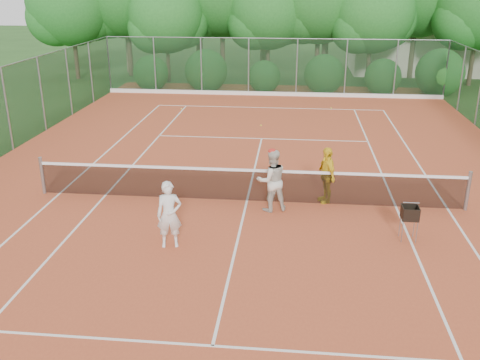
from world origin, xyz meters
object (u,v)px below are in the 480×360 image
(player_white, at_px, (169,215))
(player_yellow, at_px, (326,175))
(ball_hopper, at_px, (410,214))
(player_center_grp, at_px, (272,180))

(player_white, distance_m, player_yellow, 4.82)
(ball_hopper, bearing_deg, player_white, -172.60)
(player_center_grp, bearing_deg, player_yellow, 26.48)
(player_white, relative_size, player_yellow, 1.00)
(player_yellow, bearing_deg, ball_hopper, 20.45)
(player_center_grp, relative_size, ball_hopper, 2.03)
(player_white, relative_size, ball_hopper, 1.86)
(player_center_grp, xyz_separation_m, player_yellow, (1.48, 0.74, -0.06))
(player_yellow, relative_size, ball_hopper, 1.86)
(player_yellow, bearing_deg, player_center_grp, -83.45)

